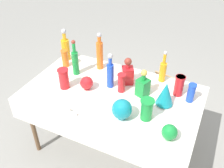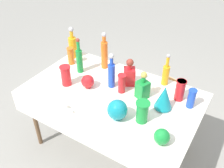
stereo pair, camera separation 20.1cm
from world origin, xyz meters
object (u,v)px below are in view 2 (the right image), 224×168
at_px(slender_vase_3, 122,83).
at_px(slender_vase_5, 142,111).
at_px(tall_bottle_3, 104,53).
at_px(slender_vase_0, 71,55).
at_px(tall_bottle_0, 73,45).
at_px(slender_vase_1, 66,75).
at_px(cardboard_box_behind_left, 170,98).
at_px(square_decanter_1, 129,74).
at_px(slender_vase_4, 191,98).
at_px(slender_vase_2, 180,90).
at_px(round_bowl_2, 162,137).
at_px(fluted_vase_0, 164,97).
at_px(tall_bottle_2, 111,73).
at_px(tall_bottle_1, 79,59).
at_px(round_bowl_0, 117,110).
at_px(tall_bottle_4, 166,73).
at_px(square_decanter_0, 143,88).
at_px(round_bowl_1, 88,81).

distance_m(slender_vase_3, slender_vase_5, 0.41).
relative_size(tall_bottle_3, slender_vase_0, 2.12).
xyz_separation_m(tall_bottle_0, slender_vase_3, (0.79, -0.27, -0.04)).
height_order(slender_vase_1, cardboard_box_behind_left, slender_vase_1).
xyz_separation_m(square_decanter_1, slender_vase_4, (0.61, -0.02, -0.02)).
distance_m(slender_vase_2, slender_vase_4, 0.13).
distance_m(tall_bottle_0, round_bowl_2, 1.49).
distance_m(slender_vase_0, round_bowl_2, 1.37).
xyz_separation_m(slender_vase_0, fluted_vase_0, (1.13, -0.15, 0.02)).
bearing_deg(tall_bottle_0, slender_vase_1, -58.21).
distance_m(tall_bottle_2, slender_vase_5, 0.53).
bearing_deg(tall_bottle_1, slender_vase_3, -7.20).
bearing_deg(round_bowl_0, square_decanter_1, 107.49).
bearing_deg(tall_bottle_2, round_bowl_0, -51.90).
relative_size(tall_bottle_0, round_bowl_0, 2.07).
distance_m(tall_bottle_4, fluted_vase_0, 0.36).
height_order(tall_bottle_3, square_decanter_1, tall_bottle_3).
relative_size(slender_vase_3, fluted_vase_0, 0.83).
xyz_separation_m(slender_vase_3, slender_vase_4, (0.61, 0.13, -0.00)).
distance_m(slender_vase_2, slender_vase_3, 0.52).
bearing_deg(tall_bottle_0, square_decanter_0, -13.80).
relative_size(slender_vase_0, slender_vase_3, 1.02).
xyz_separation_m(tall_bottle_4, cardboard_box_behind_left, (-0.07, 0.54, -0.71)).
distance_m(slender_vase_4, round_bowl_2, 0.51).
xyz_separation_m(slender_vase_0, round_bowl_2, (1.27, -0.52, -0.03)).
bearing_deg(fluted_vase_0, round_bowl_0, -130.45).
distance_m(square_decanter_1, round_bowl_1, 0.40).
distance_m(tall_bottle_3, slender_vase_4, 0.98).
relative_size(slender_vase_0, slender_vase_4, 1.06).
distance_m(fluted_vase_0, round_bowl_1, 0.73).
bearing_deg(slender_vase_4, fluted_vase_0, -143.87).
height_order(tall_bottle_1, round_bowl_2, tall_bottle_1).
xyz_separation_m(slender_vase_5, cardboard_box_behind_left, (-0.10, 1.11, -0.69)).
relative_size(round_bowl_1, round_bowl_2, 1.03).
bearing_deg(cardboard_box_behind_left, tall_bottle_2, -112.61).
bearing_deg(cardboard_box_behind_left, square_decanter_1, -107.60).
height_order(square_decanter_1, slender_vase_3, square_decanter_1).
bearing_deg(slender_vase_4, slender_vase_0, 179.44).
distance_m(tall_bottle_2, fluted_vase_0, 0.54).
relative_size(square_decanter_0, cardboard_box_behind_left, 0.62).
height_order(square_decanter_1, slender_vase_2, square_decanter_1).
xyz_separation_m(fluted_vase_0, round_bowl_0, (-0.27, -0.31, -0.03)).
bearing_deg(slender_vase_0, tall_bottle_0, 120.01).
relative_size(tall_bottle_1, slender_vase_3, 2.03).
height_order(tall_bottle_1, slender_vase_1, tall_bottle_1).
xyz_separation_m(slender_vase_2, slender_vase_5, (-0.16, -0.42, -0.00)).
distance_m(tall_bottle_1, cardboard_box_behind_left, 1.33).
bearing_deg(fluted_vase_0, slender_vase_4, 36.13).
relative_size(slender_vase_4, fluted_vase_0, 0.80).
xyz_separation_m(fluted_vase_0, round_bowl_1, (-0.72, -0.10, -0.05)).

